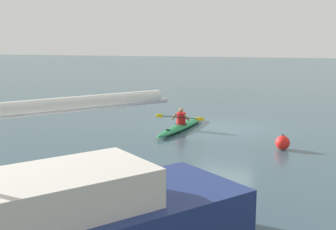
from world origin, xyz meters
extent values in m
plane|color=#334C56|center=(0.00, 0.00, 0.00)|extent=(160.00, 160.00, 0.00)
ellipsoid|color=#19723F|center=(1.76, 0.79, 0.13)|extent=(1.26, 4.79, 0.26)
torus|color=black|center=(1.77, 0.84, 0.24)|extent=(0.59, 0.59, 0.04)
cylinder|color=black|center=(1.98, 2.20, 0.25)|extent=(0.18, 0.18, 0.02)
cylinder|color=red|center=(1.78, 0.86, 0.50)|extent=(0.40, 0.40, 0.49)
sphere|color=#936B4C|center=(1.78, 0.86, 0.86)|extent=(0.21, 0.21, 0.21)
cylinder|color=black|center=(1.80, 1.06, 0.57)|extent=(1.89, 0.31, 0.03)
ellipsoid|color=gold|center=(0.86, 1.20, 0.57)|extent=(0.40, 0.10, 0.17)
ellipsoid|color=gold|center=(2.75, 0.92, 0.57)|extent=(0.40, 0.10, 0.17)
cylinder|color=#936B4C|center=(1.49, 0.98, 0.56)|extent=(0.29, 0.20, 0.34)
cylinder|color=#936B4C|center=(2.08, 0.90, 0.56)|extent=(0.26, 0.24, 0.34)
cube|color=beige|center=(0.83, 12.96, 1.47)|extent=(3.53, 3.82, 0.67)
cylinder|color=silver|center=(0.42, 12.44, 2.78)|extent=(2.18, 2.72, 0.09)
cylinder|color=white|center=(0.42, 12.44, 2.88)|extent=(2.06, 2.53, 0.20)
sphere|color=red|center=(-2.57, 3.18, 0.25)|extent=(0.51, 0.51, 0.51)
torus|color=#333338|center=(-2.57, 3.18, 0.54)|extent=(0.12, 0.12, 0.02)
camera|label=1|loc=(-2.84, 18.42, 3.85)|focal=45.45mm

